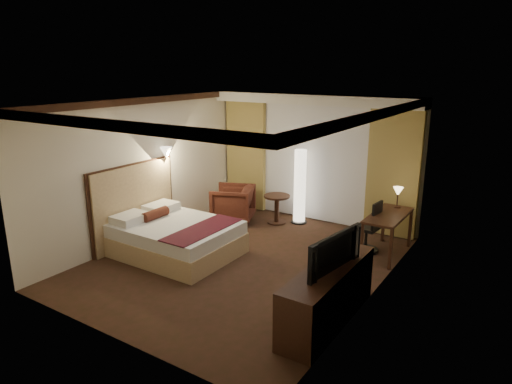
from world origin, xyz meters
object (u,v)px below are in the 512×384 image
Objects in this scene: bed at (177,238)px; floor_lamp at (300,187)px; desk at (387,234)px; television at (328,244)px; armchair at (233,202)px; side_table at (277,209)px; dresser at (328,295)px; office_chair at (367,226)px.

bed is 1.27× the size of floor_lamp.
desk is 1.13× the size of television.
armchair is 0.54× the size of floor_lamp.
side_table reaches higher than bed.
side_table is 3.94m from dresser.
television reaches higher than side_table.
side_table is 0.38× the size of floor_lamp.
floor_lamp is (1.03, 2.70, 0.50)m from bed.
floor_lamp is 3.95m from dresser.
side_table is 0.69m from floor_lamp.
desk is (3.13, 2.03, 0.08)m from bed.
desk is at bearing 13.49° from office_chair.
office_chair reaches higher than desk.
armchair is 4.31m from television.
armchair is at bearing 96.37° from bed.
office_chair is (2.13, -0.45, 0.17)m from side_table.
bed is at bearing -147.06° from desk.
television is at bearing -89.56° from desk.
television is (2.51, -3.01, 0.78)m from side_table.
desk is (2.10, -0.67, -0.42)m from floor_lamp.
television is (0.02, -2.61, 0.71)m from desk.
television reaches higher than armchair.
television reaches higher than desk.
dresser is at bearing -10.45° from bed.
dresser is (3.40, -2.60, -0.05)m from armchair.
side_table is 2.52m from desk.
dresser is (2.15, -3.29, -0.42)m from floor_lamp.
armchair is 1.48m from floor_lamp.
floor_lamp reaches higher than side_table.
desk is 0.37m from office_chair.
television is at bearing 180.00° from dresser.
armchair is 3.00m from office_chair.
armchair is at bearing -154.60° from side_table.
desk is at bearing -17.83° from floor_lamp.
bed is 1.80× the size of television.
office_chair is at bearing 35.50° from bed.
office_chair is (2.77, 1.98, 0.18)m from bed.
side_table is 0.48× the size of desk.
television is (3.37, -2.60, 0.66)m from armchair.
dresser is (3.18, -0.59, 0.09)m from bed.
dresser reaches higher than side_table.
bed is 3.23m from dresser.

